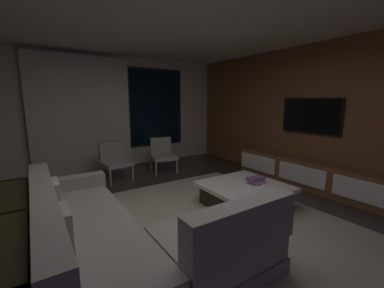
# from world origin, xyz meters

# --- Properties ---
(floor) EXTENTS (9.20, 9.20, 0.00)m
(floor) POSITION_xyz_m (0.00, 0.00, 0.00)
(floor) COLOR #332B26
(back_wall_with_window) EXTENTS (6.60, 0.30, 2.70)m
(back_wall_with_window) POSITION_xyz_m (-0.06, 3.62, 1.34)
(back_wall_with_window) COLOR beige
(back_wall_with_window) RESTS_ON floor
(media_wall) EXTENTS (0.12, 7.80, 2.70)m
(media_wall) POSITION_xyz_m (3.06, 0.00, 1.35)
(media_wall) COLOR brown
(media_wall) RESTS_ON floor
(ceiling) EXTENTS (8.20, 8.20, 0.00)m
(ceiling) POSITION_xyz_m (0.00, 0.00, 2.70)
(ceiling) COLOR beige
(area_rug) EXTENTS (3.20, 3.80, 0.01)m
(area_rug) POSITION_xyz_m (0.35, -0.10, 0.01)
(area_rug) COLOR #ADA391
(area_rug) RESTS_ON floor
(sectional_couch) EXTENTS (1.98, 2.50, 0.82)m
(sectional_couch) POSITION_xyz_m (-0.91, -0.18, 0.29)
(sectional_couch) COLOR gray
(sectional_couch) RESTS_ON floor
(coffee_table) EXTENTS (1.16, 1.16, 0.36)m
(coffee_table) POSITION_xyz_m (1.13, 0.13, 0.19)
(coffee_table) COLOR black
(coffee_table) RESTS_ON floor
(book_stack_on_coffee_table) EXTENTS (0.29, 0.21, 0.10)m
(book_stack_on_coffee_table) POSITION_xyz_m (1.32, 0.08, 0.41)
(book_stack_on_coffee_table) COLOR #D45DBD
(book_stack_on_coffee_table) RESTS_ON coffee_table
(accent_chair_near_window) EXTENTS (0.64, 0.66, 0.78)m
(accent_chair_near_window) POSITION_xyz_m (0.97, 2.60, 0.43)
(accent_chair_near_window) COLOR #B2ADA0
(accent_chair_near_window) RESTS_ON floor
(accent_chair_by_curtain) EXTENTS (0.61, 0.63, 0.78)m
(accent_chair_by_curtain) POSITION_xyz_m (-0.15, 2.61, 0.43)
(accent_chair_by_curtain) COLOR #B2ADA0
(accent_chair_by_curtain) RESTS_ON floor
(media_console) EXTENTS (0.46, 3.10, 0.52)m
(media_console) POSITION_xyz_m (2.77, 0.05, 0.25)
(media_console) COLOR brown
(media_console) RESTS_ON floor
(mounted_tv) EXTENTS (0.05, 1.17, 0.67)m
(mounted_tv) POSITION_xyz_m (2.95, 0.25, 1.35)
(mounted_tv) COLOR black
(console_table_behind_couch) EXTENTS (0.40, 2.10, 0.74)m
(console_table_behind_couch) POSITION_xyz_m (-1.83, -0.05, 0.42)
(console_table_behind_couch) COLOR black
(console_table_behind_couch) RESTS_ON floor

